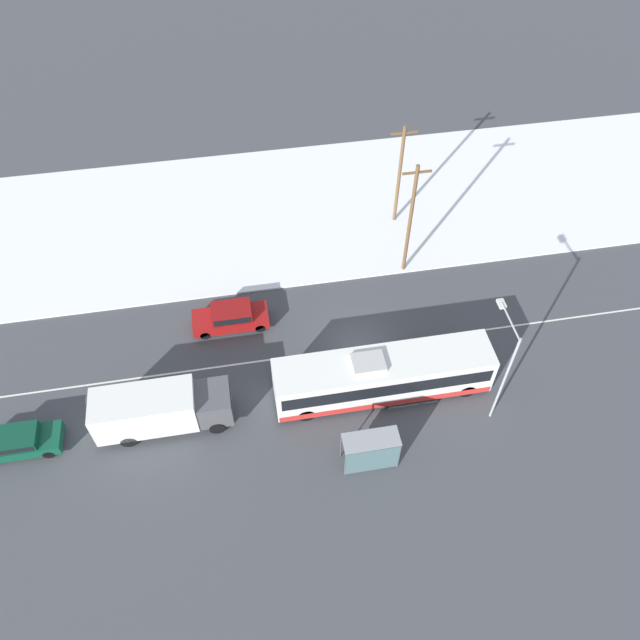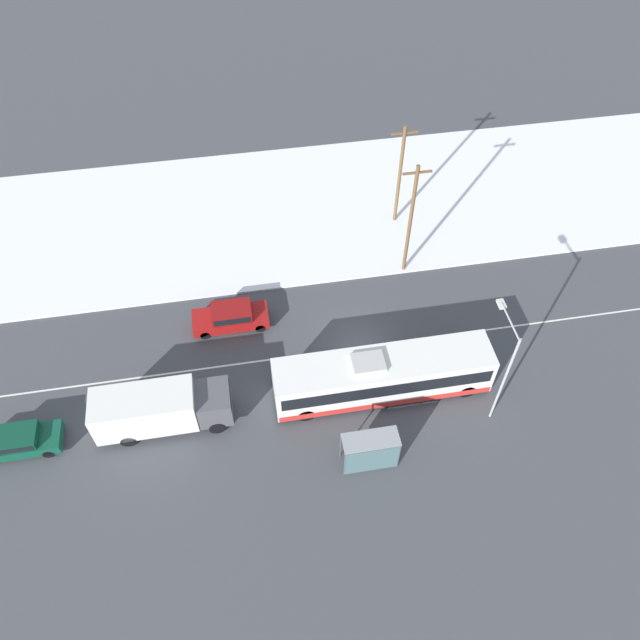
% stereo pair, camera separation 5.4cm
% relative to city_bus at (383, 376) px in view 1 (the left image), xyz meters
% --- Properties ---
extents(ground_plane, '(120.00, 120.00, 0.00)m').
position_rel_city_bus_xyz_m(ground_plane, '(-0.65, 3.33, -1.54)').
color(ground_plane, '#424449').
extents(snow_lot, '(80.00, 15.44, 0.12)m').
position_rel_city_bus_xyz_m(snow_lot, '(-0.65, 16.78, -1.48)').
color(snow_lot, white).
rests_on(snow_lot, ground_plane).
extents(lane_marking_center, '(60.00, 0.12, 0.00)m').
position_rel_city_bus_xyz_m(lane_marking_center, '(-0.65, 3.33, -1.54)').
color(lane_marking_center, silver).
rests_on(lane_marking_center, ground_plane).
extents(city_bus, '(12.37, 2.57, 3.15)m').
position_rel_city_bus_xyz_m(city_bus, '(0.00, 0.00, 0.00)').
color(city_bus, white).
rests_on(city_bus, ground_plane).
extents(box_truck, '(7.41, 2.30, 2.82)m').
position_rel_city_bus_xyz_m(box_truck, '(-12.48, -0.08, 0.04)').
color(box_truck, silver).
rests_on(box_truck, ground_plane).
extents(sedan_car, '(4.74, 1.80, 1.56)m').
position_rel_city_bus_xyz_m(sedan_car, '(-8.16, 6.46, -0.69)').
color(sedan_car, maroon).
rests_on(sedan_car, ground_plane).
extents(parked_car_near_truck, '(4.23, 1.80, 1.36)m').
position_rel_city_bus_xyz_m(parked_car_near_truck, '(-20.07, -0.29, -0.79)').
color(parked_car_near_truck, '#0F4733').
rests_on(parked_car_near_truck, ground_plane).
extents(pedestrian_at_stop, '(0.56, 0.25, 1.55)m').
position_rel_city_bus_xyz_m(pedestrian_at_stop, '(-1.97, -3.34, -0.59)').
color(pedestrian_at_stop, '#23232D').
rests_on(pedestrian_at_stop, ground_plane).
extents(bus_shelter, '(2.95, 1.20, 2.40)m').
position_rel_city_bus_xyz_m(bus_shelter, '(-1.70, -4.58, 0.14)').
color(bus_shelter, gray).
rests_on(bus_shelter, ground_plane).
extents(streetlamp, '(0.36, 2.85, 7.07)m').
position_rel_city_bus_xyz_m(streetlamp, '(5.73, -2.12, 2.99)').
color(streetlamp, '#9EA3A8').
rests_on(streetlamp, ground_plane).
extents(utility_pole_roadside, '(1.80, 0.24, 8.63)m').
position_rel_city_bus_xyz_m(utility_pole_roadside, '(3.81, 9.38, 2.97)').
color(utility_pole_roadside, brown).
rests_on(utility_pole_roadside, ground_plane).
extents(utility_pole_snowlot, '(1.80, 0.24, 7.95)m').
position_rel_city_bus_xyz_m(utility_pole_snowlot, '(4.44, 14.42, 2.62)').
color(utility_pole_snowlot, brown).
rests_on(utility_pole_snowlot, ground_plane).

